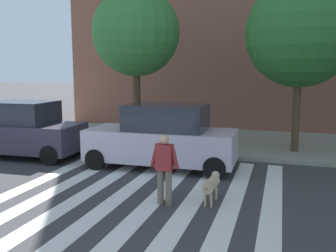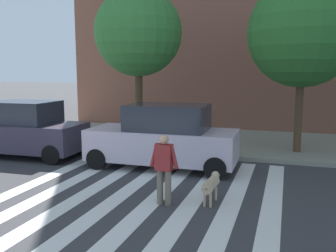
# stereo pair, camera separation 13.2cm
# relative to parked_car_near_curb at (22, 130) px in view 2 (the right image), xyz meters

# --- Properties ---
(ground_plane) EXTENTS (160.00, 160.00, 0.00)m
(ground_plane) POSITION_rel_parked_car_near_curb_xyz_m (6.27, -4.15, -0.93)
(ground_plane) COLOR #353538
(sidewalk_far) EXTENTS (80.00, 6.00, 0.15)m
(sidewalk_far) POSITION_rel_parked_car_near_curb_xyz_m (6.27, 4.59, -0.86)
(sidewalk_far) COLOR gray
(sidewalk_far) RESTS_ON ground_plane
(crosswalk_stripes) EXTENTS (6.75, 10.87, 0.01)m
(crosswalk_stripes) POSITION_rel_parked_car_near_curb_xyz_m (5.71, -4.15, -0.93)
(crosswalk_stripes) COLOR silver
(crosswalk_stripes) RESTS_ON ground_plane
(parked_car_near_curb) EXTENTS (4.62, 2.14, 1.99)m
(parked_car_near_curb) POSITION_rel_parked_car_near_curb_xyz_m (0.00, 0.00, 0.00)
(parked_car_near_curb) COLOR #373041
(parked_car_near_curb) RESTS_ON ground_plane
(parked_car_behind_first) EXTENTS (4.72, 1.97, 2.02)m
(parked_car_behind_first) POSITION_rel_parked_car_near_curb_xyz_m (5.40, -0.00, 0.03)
(parked_car_behind_first) COLOR #C1B4C4
(parked_car_behind_first) RESTS_ON ground_plane
(street_tree_nearest) EXTENTS (3.46, 3.46, 6.15)m
(street_tree_nearest) POSITION_rel_parked_car_near_curb_xyz_m (3.36, 2.92, 3.61)
(street_tree_nearest) COLOR #4C3823
(street_tree_nearest) RESTS_ON sidewalk_far
(street_tree_middle) EXTENTS (3.84, 3.84, 6.16)m
(street_tree_middle) POSITION_rel_parked_car_near_curb_xyz_m (9.49, 3.08, 3.45)
(street_tree_middle) COLOR #4C3823
(street_tree_middle) RESTS_ON sidewalk_far
(pedestrian_dog_walker) EXTENTS (0.71, 0.26, 1.64)m
(pedestrian_dog_walker) POSITION_rel_parked_car_near_curb_xyz_m (6.48, -3.16, -0.01)
(pedestrian_dog_walker) COLOR #6B6051
(pedestrian_dog_walker) RESTS_ON ground_plane
(dog_on_leash) EXTENTS (0.30, 1.14, 0.65)m
(dog_on_leash) POSITION_rel_parked_car_near_curb_xyz_m (7.48, -2.70, -0.49)
(dog_on_leash) COLOR tan
(dog_on_leash) RESTS_ON ground_plane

